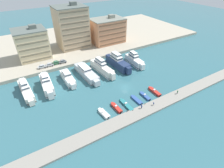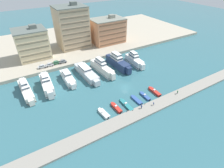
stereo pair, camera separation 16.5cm
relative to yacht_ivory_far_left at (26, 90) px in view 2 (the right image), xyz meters
name	(u,v)px [view 2 (the right image)]	position (x,y,z in m)	size (l,w,h in m)	color
ground_plane	(125,87)	(39.13, -17.80, -2.10)	(400.00, 400.00, 0.00)	#336670
quay_promenade	(74,41)	(39.13, 47.86, -1.30)	(180.00, 70.00, 1.61)	#ADA38E
pier_dock	(150,108)	(39.13, -34.70, -1.72)	(120.00, 5.59, 0.77)	gray
yacht_ivory_far_left	(26,90)	(0.00, 0.00, 0.00)	(4.79, 19.29, 7.71)	silver
yacht_white_left	(47,84)	(8.61, -1.04, 0.48)	(5.05, 17.67, 8.58)	white
yacht_white_mid_left	(68,78)	(18.57, 0.25, -0.21)	(4.00, 16.05, 6.47)	white
yacht_silver_center_left	(86,73)	(28.01, -0.01, -0.15)	(5.69, 22.13, 6.58)	silver
yacht_ivory_center	(102,68)	(36.45, -0.54, 0.55)	(5.28, 19.99, 8.95)	silver
yacht_navy_center_right	(118,62)	(46.51, 0.21, 0.67)	(5.11, 20.54, 9.25)	navy
yacht_white_mid_right	(135,60)	(56.05, -1.96, 0.37)	(4.88, 16.45, 8.49)	white
motorboat_white_far_left	(104,113)	(22.37, -28.16, -1.58)	(2.56, 6.42, 1.44)	white
motorboat_red_left	(116,108)	(28.00, -27.87, -1.58)	(1.80, 6.75, 1.45)	red
motorboat_teal_mid_left	(126,105)	(32.31, -28.49, -1.69)	(1.75, 8.50, 1.27)	teal
motorboat_blue_center_left	(137,100)	(37.68, -28.05, -1.73)	(1.86, 6.72, 0.82)	#33569E
motorboat_blue_center	(145,96)	(42.28, -27.89, -1.69)	(1.69, 6.54, 1.25)	#33569E
motorboat_red_center_right	(155,92)	(47.78, -27.68, -1.58)	(1.77, 7.36, 1.49)	red
car_silver_far_left	(42,66)	(10.49, 16.56, 0.48)	(4.22, 2.16, 1.80)	#B7BCC1
car_silver_left	(50,64)	(14.36, 16.60, 0.48)	(4.18, 2.08, 1.80)	#B7BCC1
car_green_mid_left	(56,63)	(17.85, 17.00, 0.48)	(4.16, 2.05, 1.80)	#2D6642
car_grey_center_left	(63,61)	(21.44, 16.59, 0.48)	(4.20, 2.12, 1.80)	slate
apartment_block_far_left	(32,44)	(10.12, 31.90, 7.67)	(16.76, 14.74, 18.20)	beige
apartment_block_left	(72,27)	(35.37, 36.37, 11.85)	(18.60, 16.10, 26.59)	#C6AD89
apartment_block_mid_left	(108,31)	(57.94, 31.02, 7.39)	(21.52, 14.49, 17.67)	tan
pedestrian_near_edge	(142,106)	(35.89, -33.31, -0.29)	(0.29, 0.68, 1.75)	#282D3D
pedestrian_mid_deck	(154,103)	(41.04, -34.30, -0.41)	(0.24, 0.60, 1.56)	#4C515B
pedestrian_far_side	(178,92)	(54.68, -33.94, -0.32)	(0.33, 0.65, 1.71)	#282D3D
bollard_west	(127,111)	(30.04, -32.15, -1.01)	(0.20, 0.20, 0.61)	#2D2D33
bollard_west_mid	(145,103)	(38.64, -32.15, -1.01)	(0.20, 0.20, 0.61)	#2D2D33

